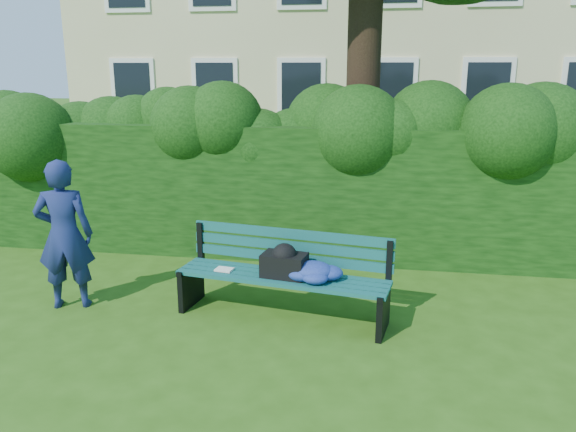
# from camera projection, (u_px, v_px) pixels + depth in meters

# --- Properties ---
(ground) EXTENTS (80.00, 80.00, 0.00)m
(ground) POSITION_uv_depth(u_px,v_px,m) (279.00, 318.00, 5.89)
(ground) COLOR #2D5412
(ground) RESTS_ON ground
(hedge) EXTENTS (10.00, 1.00, 1.80)m
(hedge) POSITION_uv_depth(u_px,v_px,m) (307.00, 190.00, 7.75)
(hedge) COLOR black
(hedge) RESTS_ON ground
(park_bench) EXTENTS (2.27, 0.90, 0.89)m
(park_bench) POSITION_uv_depth(u_px,v_px,m) (290.00, 272.00, 5.78)
(park_bench) COLOR #10504E
(park_bench) RESTS_ON ground
(man_reading) EXTENTS (0.68, 0.55, 1.63)m
(man_reading) POSITION_uv_depth(u_px,v_px,m) (64.00, 235.00, 5.98)
(man_reading) COLOR navy
(man_reading) RESTS_ON ground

